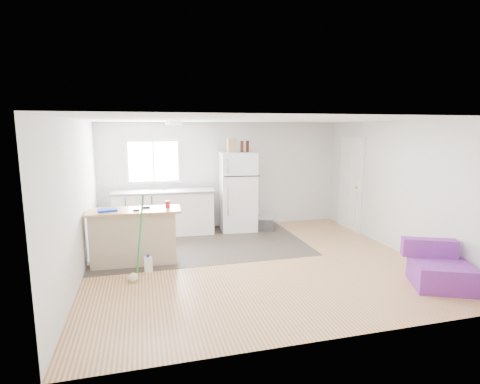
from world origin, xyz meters
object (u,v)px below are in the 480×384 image
(red_cup, at_px, (168,204))
(refrigerator, at_px, (238,191))
(kitchen_cabinets, at_px, (164,212))
(mop, at_px, (135,266))
(cooler, at_px, (264,223))
(cleaner_jug, at_px, (148,264))
(cardboard_box, at_px, (232,145))
(bottle_left, at_px, (242,146))
(purple_seat, at_px, (439,270))
(bottle_right, at_px, (247,146))
(peninsula, at_px, (134,236))
(blue_tray, at_px, (107,210))

(red_cup, bearing_deg, refrigerator, 44.67)
(kitchen_cabinets, relative_size, mop, 1.64)
(refrigerator, bearing_deg, kitchen_cabinets, -177.19)
(cooler, xyz_separation_m, cleaner_jug, (-2.57, -1.86, -0.04))
(red_cup, xyz_separation_m, cardboard_box, (1.51, 1.61, 0.91))
(red_cup, relative_size, cardboard_box, 0.40)
(refrigerator, xyz_separation_m, red_cup, (-1.65, -1.64, 0.11))
(cooler, bearing_deg, bottle_left, 174.10)
(refrigerator, relative_size, red_cup, 14.55)
(purple_seat, bearing_deg, bottle_right, 140.73)
(refrigerator, relative_size, purple_seat, 1.73)
(cardboard_box, bearing_deg, purple_seat, -59.31)
(peninsula, height_order, mop, mop)
(mop, distance_m, red_cup, 1.23)
(kitchen_cabinets, relative_size, blue_tray, 7.28)
(peninsula, xyz_separation_m, mop, (0.01, -0.79, -0.24))
(cooler, bearing_deg, cleaner_jug, -126.98)
(cardboard_box, bearing_deg, cooler, -17.29)
(cardboard_box, relative_size, bottle_right, 1.20)
(bottle_right, bearing_deg, bottle_left, -161.45)
(kitchen_cabinets, height_order, purple_seat, kitchen_cabinets)
(blue_tray, xyz_separation_m, bottle_left, (2.71, 1.62, 0.93))
(peninsula, xyz_separation_m, cleaner_jug, (0.21, -0.46, -0.35))
(kitchen_cabinets, xyz_separation_m, purple_seat, (3.69, -3.78, -0.26))
(mop, distance_m, cardboard_box, 3.59)
(red_cup, distance_m, bottle_right, 2.65)
(kitchen_cabinets, bearing_deg, mop, -99.58)
(cleaner_jug, relative_size, bottle_left, 1.13)
(peninsula, height_order, refrigerator, refrigerator)
(mop, xyz_separation_m, blue_tray, (-0.42, 0.77, 0.71))
(bottle_right, bearing_deg, mop, -134.99)
(peninsula, bearing_deg, cooler, 29.04)
(blue_tray, bearing_deg, refrigerator, 32.23)
(peninsula, height_order, cooler, peninsula)
(kitchen_cabinets, xyz_separation_m, peninsula, (-0.60, -1.69, -0.02))
(red_cup, xyz_separation_m, bottle_right, (1.88, 1.64, 0.88))
(refrigerator, relative_size, blue_tray, 5.82)
(blue_tray, height_order, bottle_left, bottle_left)
(cooler, height_order, mop, mop)
(peninsula, relative_size, refrigerator, 0.88)
(cooler, xyz_separation_m, bottle_left, (-0.47, 0.20, 1.71))
(cooler, relative_size, cleaner_jug, 1.71)
(kitchen_cabinets, distance_m, bottle_left, 2.20)
(blue_tray, bearing_deg, peninsula, 2.83)
(peninsula, bearing_deg, refrigerator, 38.69)
(cooler, bearing_deg, cardboard_box, 179.86)
(purple_seat, relative_size, cardboard_box, 3.36)
(cleaner_jug, bearing_deg, peninsula, 116.28)
(bottle_left, bearing_deg, mop, -133.86)
(red_cup, xyz_separation_m, blue_tray, (-0.98, -0.02, -0.04))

